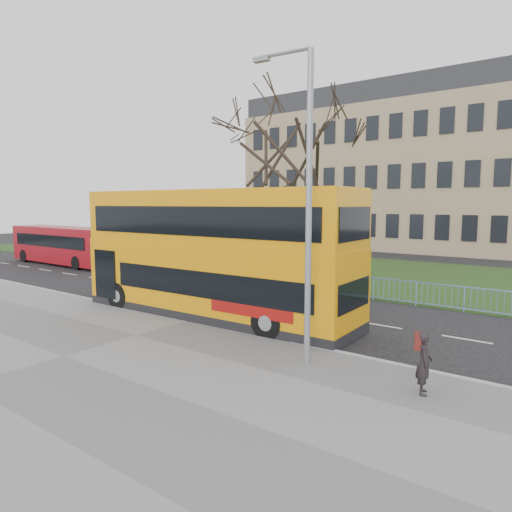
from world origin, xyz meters
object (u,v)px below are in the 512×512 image
at_px(pedestrian, 424,363).
at_px(street_lamp, 305,195).
at_px(red_bus, 64,245).
at_px(yellow_bus, 213,251).

bearing_deg(pedestrian, street_lamp, 67.63).
height_order(red_bus, pedestrian, red_bus).
xyz_separation_m(yellow_bus, red_bus, (-19.79, 5.29, -1.19)).
xyz_separation_m(red_bus, street_lamp, (25.57, -7.96, 3.28)).
bearing_deg(street_lamp, red_bus, 156.97).
relative_size(yellow_bus, street_lamp, 1.42).
bearing_deg(red_bus, street_lamp, -17.10).
relative_size(pedestrian, street_lamp, 0.18).
relative_size(yellow_bus, pedestrian, 8.04).
distance_m(yellow_bus, pedestrian, 9.72).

